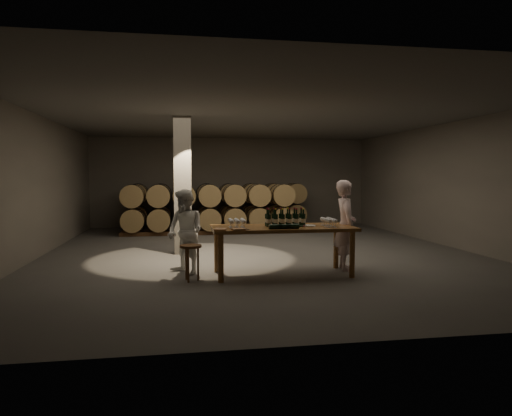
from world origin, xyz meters
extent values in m
plane|color=#4F4D4A|center=(0.00, 0.00, 0.00)|extent=(12.00, 12.00, 0.00)
plane|color=#605E59|center=(0.00, 0.00, 3.20)|extent=(12.00, 12.00, 0.00)
plane|color=#676158|center=(0.00, 6.00, 1.60)|extent=(10.00, 0.00, 10.00)
plane|color=#676158|center=(0.00, -6.00, 1.60)|extent=(10.00, 0.00, 10.00)
plane|color=#676158|center=(-5.00, 0.00, 1.60)|extent=(0.00, 12.00, 12.00)
plane|color=#676158|center=(5.00, 0.00, 1.60)|extent=(0.00, 12.00, 12.00)
cube|color=gray|center=(-1.80, 0.20, 1.60)|extent=(0.40, 0.40, 3.20)
cylinder|color=brown|center=(-1.18, -2.93, 0.42)|extent=(0.10, 0.10, 0.84)
cylinder|color=brown|center=(1.18, -2.93, 0.42)|extent=(0.10, 0.10, 0.84)
cylinder|color=brown|center=(-1.18, -2.07, 0.42)|extent=(0.10, 0.10, 0.84)
cylinder|color=brown|center=(1.18, -2.07, 0.42)|extent=(0.10, 0.10, 0.84)
cube|color=brown|center=(0.00, -2.50, 0.87)|extent=(2.60, 1.10, 0.06)
cube|color=#53301C|center=(-0.57, 4.90, 0.06)|extent=(6.26, 0.10, 0.12)
cube|color=#53301C|center=(-0.57, 5.50, 0.06)|extent=(6.26, 0.10, 0.12)
cylinder|color=olive|center=(-3.30, 5.20, 0.47)|extent=(0.70, 0.95, 0.70)
cylinder|color=black|center=(-3.30, 4.94, 0.47)|extent=(0.73, 0.04, 0.73)
cylinder|color=black|center=(-3.30, 5.46, 0.47)|extent=(0.73, 0.04, 0.73)
cylinder|color=olive|center=(-2.52, 5.20, 0.47)|extent=(0.70, 0.95, 0.70)
cylinder|color=black|center=(-2.52, 4.94, 0.47)|extent=(0.73, 0.04, 0.73)
cylinder|color=black|center=(-2.52, 5.46, 0.47)|extent=(0.73, 0.04, 0.73)
cylinder|color=olive|center=(-1.74, 5.20, 0.47)|extent=(0.70, 0.95, 0.70)
cylinder|color=black|center=(-1.74, 4.94, 0.47)|extent=(0.73, 0.04, 0.73)
cylinder|color=black|center=(-1.74, 5.46, 0.47)|extent=(0.73, 0.04, 0.73)
cylinder|color=olive|center=(-0.96, 5.20, 0.47)|extent=(0.70, 0.95, 0.70)
cylinder|color=black|center=(-0.96, 4.94, 0.47)|extent=(0.73, 0.04, 0.73)
cylinder|color=black|center=(-0.96, 5.46, 0.47)|extent=(0.73, 0.04, 0.73)
cylinder|color=olive|center=(-0.18, 5.20, 0.47)|extent=(0.70, 0.95, 0.70)
cylinder|color=black|center=(-0.18, 4.94, 0.47)|extent=(0.73, 0.04, 0.73)
cylinder|color=black|center=(-0.18, 5.46, 0.47)|extent=(0.73, 0.04, 0.73)
cylinder|color=olive|center=(0.60, 5.20, 0.47)|extent=(0.70, 0.95, 0.70)
cylinder|color=black|center=(0.60, 4.94, 0.47)|extent=(0.73, 0.04, 0.73)
cylinder|color=black|center=(0.60, 5.46, 0.47)|extent=(0.73, 0.04, 0.73)
cylinder|color=olive|center=(1.38, 5.20, 0.47)|extent=(0.70, 0.95, 0.70)
cylinder|color=black|center=(1.38, 4.94, 0.47)|extent=(0.73, 0.04, 0.73)
cylinder|color=black|center=(1.38, 5.46, 0.47)|extent=(0.73, 0.04, 0.73)
cylinder|color=olive|center=(2.16, 5.20, 0.47)|extent=(0.70, 0.95, 0.70)
cylinder|color=black|center=(2.16, 4.94, 0.47)|extent=(0.73, 0.04, 0.73)
cylinder|color=black|center=(2.16, 5.46, 0.47)|extent=(0.73, 0.04, 0.73)
cylinder|color=olive|center=(-3.30, 5.20, 1.21)|extent=(0.70, 0.95, 0.70)
cylinder|color=black|center=(-3.30, 4.94, 1.21)|extent=(0.73, 0.04, 0.73)
cylinder|color=black|center=(-3.30, 5.46, 1.21)|extent=(0.73, 0.04, 0.73)
cylinder|color=olive|center=(-2.52, 5.20, 1.21)|extent=(0.70, 0.95, 0.70)
cylinder|color=black|center=(-2.52, 4.94, 1.21)|extent=(0.73, 0.04, 0.73)
cylinder|color=black|center=(-2.52, 5.46, 1.21)|extent=(0.73, 0.04, 0.73)
cylinder|color=olive|center=(-1.74, 5.20, 1.21)|extent=(0.70, 0.95, 0.70)
cylinder|color=black|center=(-1.74, 4.94, 1.21)|extent=(0.73, 0.04, 0.73)
cylinder|color=black|center=(-1.74, 5.46, 1.21)|extent=(0.73, 0.04, 0.73)
cylinder|color=olive|center=(-0.96, 5.20, 1.21)|extent=(0.70, 0.95, 0.70)
cylinder|color=black|center=(-0.96, 4.94, 1.21)|extent=(0.73, 0.04, 0.73)
cylinder|color=black|center=(-0.96, 5.46, 1.21)|extent=(0.73, 0.04, 0.73)
cylinder|color=olive|center=(-0.18, 5.20, 1.21)|extent=(0.70, 0.95, 0.70)
cylinder|color=black|center=(-0.18, 4.94, 1.21)|extent=(0.73, 0.04, 0.73)
cylinder|color=black|center=(-0.18, 5.46, 1.21)|extent=(0.73, 0.04, 0.73)
cylinder|color=olive|center=(0.60, 5.20, 1.21)|extent=(0.70, 0.95, 0.70)
cylinder|color=black|center=(0.60, 4.94, 1.21)|extent=(0.73, 0.04, 0.73)
cylinder|color=black|center=(0.60, 5.46, 1.21)|extent=(0.73, 0.04, 0.73)
cylinder|color=olive|center=(1.38, 5.20, 1.21)|extent=(0.70, 0.95, 0.70)
cylinder|color=black|center=(1.38, 4.94, 1.21)|extent=(0.73, 0.04, 0.73)
cylinder|color=black|center=(1.38, 5.46, 1.21)|extent=(0.73, 0.04, 0.73)
cylinder|color=olive|center=(2.16, 5.20, 1.21)|extent=(0.70, 0.95, 0.70)
cylinder|color=black|center=(2.16, 4.94, 1.21)|extent=(0.73, 0.04, 0.73)
cylinder|color=black|center=(2.16, 5.46, 1.21)|extent=(0.73, 0.04, 0.73)
cube|color=#53301C|center=(-0.96, 3.50, 0.06)|extent=(5.48, 0.10, 0.12)
cube|color=#53301C|center=(-0.96, 4.10, 0.06)|extent=(5.48, 0.10, 0.12)
cylinder|color=olive|center=(-3.30, 3.80, 0.47)|extent=(0.70, 0.95, 0.70)
cylinder|color=black|center=(-3.30, 3.54, 0.47)|extent=(0.73, 0.04, 0.73)
cylinder|color=black|center=(-3.30, 4.06, 0.47)|extent=(0.73, 0.04, 0.73)
cylinder|color=olive|center=(-2.52, 3.80, 0.47)|extent=(0.70, 0.95, 0.70)
cylinder|color=black|center=(-2.52, 3.54, 0.47)|extent=(0.73, 0.04, 0.73)
cylinder|color=black|center=(-2.52, 4.06, 0.47)|extent=(0.73, 0.04, 0.73)
cylinder|color=olive|center=(-1.74, 3.80, 0.47)|extent=(0.70, 0.95, 0.70)
cylinder|color=black|center=(-1.74, 3.54, 0.47)|extent=(0.73, 0.04, 0.73)
cylinder|color=black|center=(-1.74, 4.06, 0.47)|extent=(0.73, 0.04, 0.73)
cylinder|color=olive|center=(-0.96, 3.80, 0.47)|extent=(0.70, 0.95, 0.70)
cylinder|color=black|center=(-0.96, 3.54, 0.47)|extent=(0.73, 0.04, 0.73)
cylinder|color=black|center=(-0.96, 4.06, 0.47)|extent=(0.73, 0.04, 0.73)
cylinder|color=olive|center=(-0.18, 3.80, 0.47)|extent=(0.70, 0.95, 0.70)
cylinder|color=black|center=(-0.18, 3.54, 0.47)|extent=(0.73, 0.04, 0.73)
cylinder|color=black|center=(-0.18, 4.06, 0.47)|extent=(0.73, 0.04, 0.73)
cylinder|color=olive|center=(0.60, 3.80, 0.47)|extent=(0.70, 0.95, 0.70)
cylinder|color=black|center=(0.60, 3.54, 0.47)|extent=(0.73, 0.04, 0.73)
cylinder|color=black|center=(0.60, 4.06, 0.47)|extent=(0.73, 0.04, 0.73)
cylinder|color=olive|center=(1.38, 3.80, 0.47)|extent=(0.70, 0.95, 0.70)
cylinder|color=black|center=(1.38, 3.54, 0.47)|extent=(0.73, 0.04, 0.73)
cylinder|color=black|center=(1.38, 4.06, 0.47)|extent=(0.73, 0.04, 0.73)
cylinder|color=olive|center=(-3.30, 3.80, 1.21)|extent=(0.70, 0.95, 0.70)
cylinder|color=black|center=(-3.30, 3.54, 1.21)|extent=(0.73, 0.04, 0.73)
cylinder|color=black|center=(-3.30, 4.06, 1.21)|extent=(0.73, 0.04, 0.73)
cylinder|color=olive|center=(-2.52, 3.80, 1.21)|extent=(0.70, 0.95, 0.70)
cylinder|color=black|center=(-2.52, 3.54, 1.21)|extent=(0.73, 0.04, 0.73)
cylinder|color=black|center=(-2.52, 4.06, 1.21)|extent=(0.73, 0.04, 0.73)
cylinder|color=olive|center=(-1.74, 3.80, 1.21)|extent=(0.70, 0.95, 0.70)
cylinder|color=black|center=(-1.74, 3.54, 1.21)|extent=(0.73, 0.04, 0.73)
cylinder|color=black|center=(-1.74, 4.06, 1.21)|extent=(0.73, 0.04, 0.73)
cylinder|color=olive|center=(-0.96, 3.80, 1.21)|extent=(0.70, 0.95, 0.70)
cylinder|color=black|center=(-0.96, 3.54, 1.21)|extent=(0.73, 0.04, 0.73)
cylinder|color=black|center=(-0.96, 4.06, 1.21)|extent=(0.73, 0.04, 0.73)
cylinder|color=olive|center=(-0.18, 3.80, 1.21)|extent=(0.70, 0.95, 0.70)
cylinder|color=black|center=(-0.18, 3.54, 1.21)|extent=(0.73, 0.04, 0.73)
cylinder|color=black|center=(-0.18, 4.06, 1.21)|extent=(0.73, 0.04, 0.73)
cylinder|color=olive|center=(0.60, 3.80, 1.21)|extent=(0.70, 0.95, 0.70)
cylinder|color=black|center=(0.60, 3.54, 1.21)|extent=(0.73, 0.04, 0.73)
cylinder|color=black|center=(0.60, 4.06, 1.21)|extent=(0.73, 0.04, 0.73)
cylinder|color=olive|center=(1.38, 3.80, 1.21)|extent=(0.70, 0.95, 0.70)
cylinder|color=black|center=(1.38, 3.54, 1.21)|extent=(0.73, 0.04, 0.73)
cylinder|color=black|center=(1.38, 4.06, 1.21)|extent=(0.73, 0.04, 0.73)
cylinder|color=black|center=(-0.27, -2.53, 1.01)|extent=(0.08, 0.08, 0.23)
cylinder|color=silver|center=(-0.27, -2.53, 1.00)|extent=(0.08, 0.08, 0.07)
cylinder|color=black|center=(-0.27, -2.53, 1.17)|extent=(0.03, 0.03, 0.09)
cylinder|color=yellow|center=(-0.27, -2.53, 1.22)|extent=(0.03, 0.03, 0.03)
cylinder|color=black|center=(-0.27, -2.38, 1.01)|extent=(0.08, 0.08, 0.23)
cylinder|color=silver|center=(-0.27, -2.38, 1.00)|extent=(0.08, 0.08, 0.07)
cylinder|color=black|center=(-0.27, -2.38, 1.17)|extent=(0.03, 0.03, 0.09)
cylinder|color=maroon|center=(-0.27, -2.38, 1.22)|extent=(0.03, 0.03, 0.03)
cylinder|color=black|center=(-0.14, -2.53, 1.01)|extent=(0.08, 0.08, 0.23)
cylinder|color=silver|center=(-0.14, -2.53, 1.00)|extent=(0.08, 0.08, 0.07)
cylinder|color=black|center=(-0.14, -2.53, 1.17)|extent=(0.03, 0.03, 0.09)
cylinder|color=maroon|center=(-0.14, -2.53, 1.22)|extent=(0.03, 0.03, 0.03)
cylinder|color=black|center=(-0.14, -2.38, 1.01)|extent=(0.08, 0.08, 0.23)
cylinder|color=silver|center=(-0.14, -2.38, 1.00)|extent=(0.08, 0.08, 0.07)
cylinder|color=black|center=(-0.14, -2.38, 1.17)|extent=(0.03, 0.03, 0.09)
cylinder|color=yellow|center=(-0.14, -2.38, 1.22)|extent=(0.03, 0.03, 0.03)
cylinder|color=black|center=(-0.01, -2.53, 1.01)|extent=(0.08, 0.08, 0.23)
cylinder|color=silver|center=(-0.01, -2.53, 1.00)|extent=(0.08, 0.08, 0.07)
cylinder|color=black|center=(-0.01, -2.53, 1.17)|extent=(0.03, 0.03, 0.09)
cylinder|color=yellow|center=(-0.01, -2.53, 1.22)|extent=(0.03, 0.03, 0.03)
cylinder|color=black|center=(-0.01, -2.38, 1.01)|extent=(0.08, 0.08, 0.23)
cylinder|color=silver|center=(-0.01, -2.38, 1.00)|extent=(0.08, 0.08, 0.07)
cylinder|color=black|center=(-0.01, -2.38, 1.17)|extent=(0.03, 0.03, 0.09)
cylinder|color=maroon|center=(-0.01, -2.38, 1.22)|extent=(0.03, 0.03, 0.03)
cylinder|color=black|center=(0.12, -2.53, 1.01)|extent=(0.08, 0.08, 0.23)
cylinder|color=silver|center=(0.12, -2.53, 1.00)|extent=(0.08, 0.08, 0.07)
cylinder|color=black|center=(0.12, -2.53, 1.17)|extent=(0.03, 0.03, 0.09)
cylinder|color=maroon|center=(0.12, -2.53, 1.22)|extent=(0.03, 0.03, 0.03)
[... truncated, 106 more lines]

